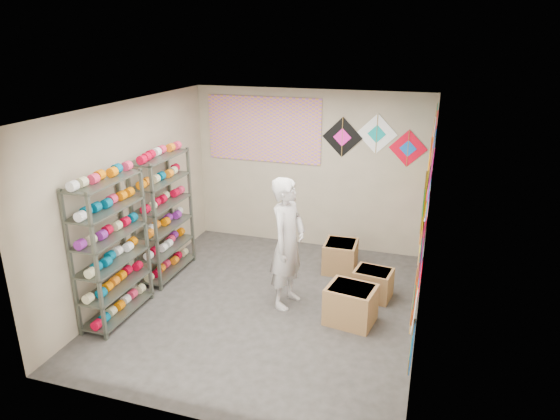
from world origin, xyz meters
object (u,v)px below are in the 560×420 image
(shelf_rack_front, at_px, (111,250))
(carton_c, at_px, (340,256))
(carton_b, at_px, (373,284))
(carton_a, at_px, (351,305))
(shopkeeper, at_px, (288,243))
(shelf_rack_back, at_px, (164,216))

(shelf_rack_front, xyz_separation_m, carton_c, (2.54, 2.21, -0.71))
(shelf_rack_front, relative_size, carton_b, 3.73)
(carton_c, bearing_deg, carton_a, -75.60)
(shopkeeper, height_order, carton_b, shopkeeper)
(carton_a, distance_m, carton_c, 1.49)
(carton_a, bearing_deg, carton_c, 115.34)
(shelf_rack_front, distance_m, carton_a, 3.13)
(carton_c, bearing_deg, shopkeeper, -113.87)
(shopkeeper, bearing_deg, carton_a, -91.95)
(carton_b, relative_size, carton_c, 0.94)
(carton_b, distance_m, carton_c, 0.92)
(carton_c, bearing_deg, shelf_rack_front, -140.69)
(shelf_rack_front, height_order, carton_a, shelf_rack_front)
(shelf_rack_front, xyz_separation_m, shopkeeper, (2.04, 0.98, -0.05))
(shelf_rack_back, relative_size, shopkeeper, 1.05)
(shelf_rack_front, xyz_separation_m, carton_a, (2.95, 0.78, -0.70))
(carton_b, height_order, carton_c, carton_c)
(carton_b, bearing_deg, carton_c, 138.69)
(shelf_rack_back, bearing_deg, carton_b, 3.82)
(shelf_rack_front, bearing_deg, carton_a, 14.72)
(shelf_rack_back, xyz_separation_m, shopkeeper, (2.04, -0.32, -0.05))
(shelf_rack_back, distance_m, carton_b, 3.23)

